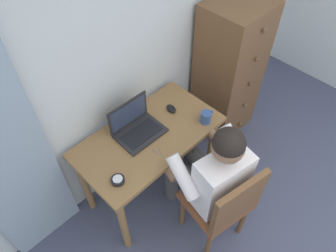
{
  "coord_description": "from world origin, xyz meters",
  "views": [
    {
      "loc": [
        -1.2,
        0.7,
        2.53
      ],
      "look_at": [
        -0.16,
        1.74,
        0.85
      ],
      "focal_mm": 34.07,
      "sensor_mm": 36.0,
      "label": 1
    }
  ],
  "objects_px": {
    "chair": "(223,204)",
    "person_seated": "(209,171)",
    "desk": "(149,146)",
    "desk_clock": "(118,180)",
    "dresser": "(229,72)",
    "laptop": "(136,126)",
    "computer_mouse": "(171,109)",
    "coffee_mug": "(206,117)"
  },
  "relations": [
    {
      "from": "dresser",
      "to": "computer_mouse",
      "type": "bearing_deg",
      "value": -178.4
    },
    {
      "from": "desk",
      "to": "dresser",
      "type": "relative_size",
      "value": 0.81
    },
    {
      "from": "person_seated",
      "to": "desk_clock",
      "type": "distance_m",
      "value": 0.62
    },
    {
      "from": "person_seated",
      "to": "coffee_mug",
      "type": "distance_m",
      "value": 0.42
    },
    {
      "from": "person_seated",
      "to": "computer_mouse",
      "type": "height_order",
      "value": "person_seated"
    },
    {
      "from": "dresser",
      "to": "desk_clock",
      "type": "xyz_separation_m",
      "value": [
        -1.47,
        -0.23,
        0.09
      ]
    },
    {
      "from": "dresser",
      "to": "person_seated",
      "type": "xyz_separation_m",
      "value": [
        -0.96,
        -0.57,
        0.02
      ]
    },
    {
      "from": "dresser",
      "to": "laptop",
      "type": "distance_m",
      "value": 1.11
    },
    {
      "from": "person_seated",
      "to": "coffee_mug",
      "type": "relative_size",
      "value": 10.12
    },
    {
      "from": "dresser",
      "to": "desk_clock",
      "type": "distance_m",
      "value": 1.49
    },
    {
      "from": "desk_clock",
      "to": "dresser",
      "type": "bearing_deg",
      "value": 8.75
    },
    {
      "from": "computer_mouse",
      "to": "desk_clock",
      "type": "xyz_separation_m",
      "value": [
        -0.7,
        -0.2,
        -0.0
      ]
    },
    {
      "from": "dresser",
      "to": "person_seated",
      "type": "distance_m",
      "value": 1.12
    },
    {
      "from": "person_seated",
      "to": "coffee_mug",
      "type": "bearing_deg",
      "value": 44.28
    },
    {
      "from": "chair",
      "to": "person_seated",
      "type": "xyz_separation_m",
      "value": [
        0.03,
        0.18,
        0.18
      ]
    },
    {
      "from": "computer_mouse",
      "to": "desk_clock",
      "type": "relative_size",
      "value": 1.11
    },
    {
      "from": "chair",
      "to": "laptop",
      "type": "xyz_separation_m",
      "value": [
        -0.11,
        0.76,
        0.29
      ]
    },
    {
      "from": "desk",
      "to": "chair",
      "type": "xyz_separation_m",
      "value": [
        0.07,
        -0.67,
        -0.12
      ]
    },
    {
      "from": "dresser",
      "to": "coffee_mug",
      "type": "relative_size",
      "value": 11.13
    },
    {
      "from": "dresser",
      "to": "laptop",
      "type": "height_order",
      "value": "dresser"
    },
    {
      "from": "laptop",
      "to": "computer_mouse",
      "type": "height_order",
      "value": "laptop"
    },
    {
      "from": "chair",
      "to": "laptop",
      "type": "relative_size",
      "value": 2.6
    },
    {
      "from": "person_seated",
      "to": "desk_clock",
      "type": "xyz_separation_m",
      "value": [
        -0.5,
        0.34,
        0.07
      ]
    },
    {
      "from": "desk",
      "to": "chair",
      "type": "relative_size",
      "value": 1.21
    },
    {
      "from": "laptop",
      "to": "coffee_mug",
      "type": "relative_size",
      "value": 2.87
    },
    {
      "from": "desk",
      "to": "desk_clock",
      "type": "relative_size",
      "value": 12.04
    },
    {
      "from": "dresser",
      "to": "person_seated",
      "type": "bearing_deg",
      "value": -149.39
    },
    {
      "from": "coffee_mug",
      "to": "laptop",
      "type": "bearing_deg",
      "value": 145.31
    },
    {
      "from": "dresser",
      "to": "coffee_mug",
      "type": "height_order",
      "value": "dresser"
    },
    {
      "from": "desk",
      "to": "computer_mouse",
      "type": "relative_size",
      "value": 10.84
    },
    {
      "from": "desk",
      "to": "laptop",
      "type": "height_order",
      "value": "laptop"
    },
    {
      "from": "desk",
      "to": "person_seated",
      "type": "distance_m",
      "value": 0.5
    },
    {
      "from": "desk",
      "to": "person_seated",
      "type": "xyz_separation_m",
      "value": [
        0.1,
        -0.49,
        0.07
      ]
    },
    {
      "from": "chair",
      "to": "coffee_mug",
      "type": "relative_size",
      "value": 7.47
    },
    {
      "from": "chair",
      "to": "person_seated",
      "type": "height_order",
      "value": "person_seated"
    },
    {
      "from": "dresser",
      "to": "chair",
      "type": "height_order",
      "value": "dresser"
    },
    {
      "from": "laptop",
      "to": "desk_clock",
      "type": "xyz_separation_m",
      "value": [
        -0.37,
        -0.23,
        -0.04
      ]
    },
    {
      "from": "person_seated",
      "to": "dresser",
      "type": "bearing_deg",
      "value": 30.61
    },
    {
      "from": "chair",
      "to": "laptop",
      "type": "bearing_deg",
      "value": 98.06
    },
    {
      "from": "dresser",
      "to": "chair",
      "type": "bearing_deg",
      "value": -142.9
    },
    {
      "from": "person_seated",
      "to": "coffee_mug",
      "type": "xyz_separation_m",
      "value": [
        0.29,
        0.28,
        0.11
      ]
    },
    {
      "from": "chair",
      "to": "person_seated",
      "type": "bearing_deg",
      "value": 80.66
    }
  ]
}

